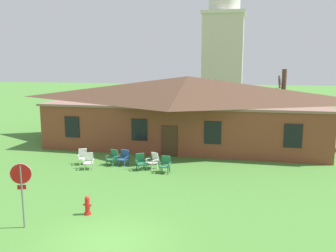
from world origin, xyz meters
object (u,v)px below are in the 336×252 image
at_px(fire_hydrant, 87,206).
at_px(lawn_chair_near_door, 89,161).
at_px(stop_sign, 21,183).
at_px(lawn_chair_by_porch, 83,156).
at_px(lawn_chair_right_end, 141,161).
at_px(lawn_chair_far_side, 153,160).
at_px(lawn_chair_left_end, 113,157).
at_px(lawn_chair_under_eave, 165,164).
at_px(lawn_chair_middle, 124,157).

bearing_deg(fire_hydrant, lawn_chair_near_door, 114.38).
bearing_deg(stop_sign, fire_hydrant, 41.88).
height_order(lawn_chair_by_porch, fire_hydrant, lawn_chair_by_porch).
relative_size(lawn_chair_right_end, lawn_chair_far_side, 1.00).
bearing_deg(lawn_chair_left_end, fire_hydrant, -77.03).
relative_size(lawn_chair_right_end, lawn_chair_under_eave, 1.00).
distance_m(lawn_chair_by_porch, lawn_chair_far_side, 4.54).
relative_size(lawn_chair_near_door, lawn_chair_middle, 1.00).
bearing_deg(lawn_chair_right_end, fire_hydrant, -92.63).
xyz_separation_m(lawn_chair_near_door, lawn_chair_under_eave, (4.64, 0.28, 0.00)).
height_order(stop_sign, lawn_chair_near_door, stop_sign).
relative_size(lawn_chair_by_porch, lawn_chair_near_door, 1.00).
bearing_deg(lawn_chair_middle, fire_hydrant, -82.36).
height_order(stop_sign, lawn_chair_by_porch, stop_sign).
distance_m(stop_sign, fire_hydrant, 2.85).
bearing_deg(lawn_chair_right_end, lawn_chair_far_side, 27.75).
relative_size(stop_sign, lawn_chair_near_door, 2.65).
bearing_deg(lawn_chair_right_end, lawn_chair_left_end, 164.06).
relative_size(stop_sign, lawn_chair_under_eave, 2.65).
distance_m(stop_sign, lawn_chair_middle, 9.13).
distance_m(stop_sign, lawn_chair_under_eave, 8.96).
relative_size(stop_sign, lawn_chair_left_end, 2.65).
height_order(stop_sign, lawn_chair_under_eave, stop_sign).
bearing_deg(lawn_chair_far_side, stop_sign, -108.01).
bearing_deg(lawn_chair_near_door, lawn_chair_by_porch, 131.70).
xyz_separation_m(lawn_chair_near_door, lawn_chair_left_end, (1.11, 1.10, 0.00)).
xyz_separation_m(lawn_chair_left_end, lawn_chair_under_eave, (3.53, -0.82, 0.00)).
bearing_deg(lawn_chair_by_porch, lawn_chair_under_eave, -6.42).
relative_size(stop_sign, lawn_chair_middle, 2.65).
bearing_deg(fire_hydrant, lawn_chair_by_porch, 116.98).
distance_m(stop_sign, lawn_chair_near_door, 7.93).
relative_size(lawn_chair_left_end, fire_hydrant, 1.21).
relative_size(lawn_chair_right_end, fire_hydrant, 1.21).
height_order(lawn_chair_middle, fire_hydrant, lawn_chair_middle).
xyz_separation_m(lawn_chair_near_door, fire_hydrant, (2.77, -6.11, -0.12)).
height_order(stop_sign, lawn_chair_far_side, stop_sign).
relative_size(lawn_chair_by_porch, fire_hydrant, 1.21).
bearing_deg(lawn_chair_by_porch, lawn_chair_right_end, -5.25).
xyz_separation_m(lawn_chair_near_door, lawn_chair_far_side, (3.75, 0.89, 0.00)).
distance_m(lawn_chair_by_porch, lawn_chair_middle, 2.61).
height_order(lawn_chair_near_door, lawn_chair_far_side, same).
bearing_deg(fire_hydrant, lawn_chair_right_end, 87.37).
bearing_deg(lawn_chair_under_eave, lawn_chair_right_end, 170.70).
xyz_separation_m(lawn_chair_under_eave, fire_hydrant, (-1.87, -6.40, -0.12)).
xyz_separation_m(lawn_chair_far_side, fire_hydrant, (-0.97, -7.01, -0.12)).
bearing_deg(lawn_chair_by_porch, fire_hydrant, -63.02).
bearing_deg(lawn_chair_middle, lawn_chair_near_door, -145.50).
height_order(lawn_chair_middle, lawn_chair_right_end, same).
height_order(stop_sign, fire_hydrant, stop_sign).
bearing_deg(lawn_chair_far_side, lawn_chair_near_door, -166.62).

